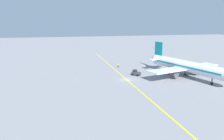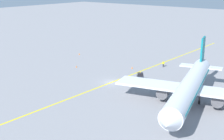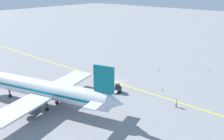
# 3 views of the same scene
# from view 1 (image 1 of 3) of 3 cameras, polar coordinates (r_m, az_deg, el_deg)

# --- Properties ---
(ground_plane) EXTENTS (400.00, 400.00, 0.00)m
(ground_plane) POSITION_cam_1_polar(r_m,az_deg,el_deg) (69.58, 3.84, -2.55)
(ground_plane) COLOR gray
(apron_yellow_centreline) EXTENTS (1.83, 120.00, 0.01)m
(apron_yellow_centreline) POSITION_cam_1_polar(r_m,az_deg,el_deg) (69.58, 3.84, -2.54)
(apron_yellow_centreline) COLOR yellow
(apron_yellow_centreline) RESTS_ON ground
(airplane_at_gate) EXTENTS (28.39, 35.02, 10.60)m
(airplane_at_gate) POSITION_cam_1_polar(r_m,az_deg,el_deg) (75.66, 18.73, 0.93)
(airplane_at_gate) COLOR silver
(airplane_at_gate) RESTS_ON ground
(baggage_tug_dark) EXTENTS (3.06, 3.27, 2.11)m
(baggage_tug_dark) POSITION_cam_1_polar(r_m,az_deg,el_deg) (75.05, 6.29, -0.76)
(baggage_tug_dark) COLOR #333842
(baggage_tug_dark) RESTS_ON ground
(ground_crew_worker) EXTENTS (0.51, 0.38, 1.68)m
(ground_crew_worker) POSITION_cam_1_polar(r_m,az_deg,el_deg) (87.69, 1.66, 1.27)
(ground_crew_worker) COLOR #23232D
(ground_crew_worker) RESTS_ON ground
(traffic_cone_near_nose) EXTENTS (0.32, 0.32, 0.55)m
(traffic_cone_near_nose) POSITION_cam_1_polar(r_m,az_deg,el_deg) (80.28, -0.95, -0.25)
(traffic_cone_near_nose) COLOR orange
(traffic_cone_near_nose) RESTS_ON ground
(traffic_cone_mid_apron) EXTENTS (0.32, 0.32, 0.55)m
(traffic_cone_mid_apron) POSITION_cam_1_polar(r_m,az_deg,el_deg) (81.00, -16.84, -0.69)
(traffic_cone_mid_apron) COLOR orange
(traffic_cone_mid_apron) RESTS_ON ground
(traffic_cone_by_wingtip) EXTENTS (0.32, 0.32, 0.55)m
(traffic_cone_by_wingtip) POSITION_cam_1_polar(r_m,az_deg,el_deg) (70.28, -9.12, -2.29)
(traffic_cone_by_wingtip) COLOR orange
(traffic_cone_by_wingtip) RESTS_ON ground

